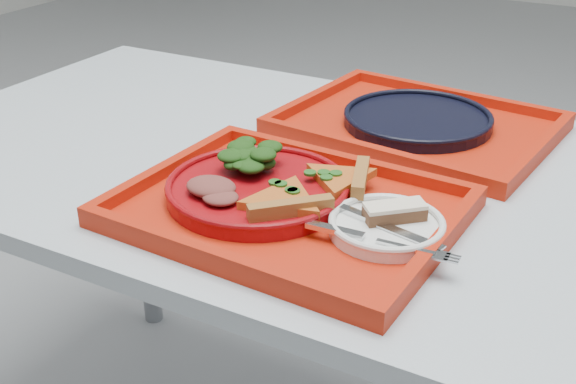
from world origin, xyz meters
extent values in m
cube|color=#A6B1BA|center=(0.00, 0.00, 0.73)|extent=(1.60, 0.80, 0.03)
cylinder|color=gray|center=(-0.72, 0.32, 0.36)|extent=(0.05, 0.05, 0.72)
cube|color=#B01D09|center=(-0.02, -0.17, 0.76)|extent=(0.47, 0.37, 0.01)
cube|color=#B01D09|center=(0.03, 0.21, 0.76)|extent=(0.49, 0.40, 0.01)
cylinder|color=maroon|center=(-0.08, -0.16, 0.77)|extent=(0.26, 0.26, 0.02)
cylinder|color=white|center=(0.12, -0.17, 0.77)|extent=(0.15, 0.15, 0.01)
cylinder|color=black|center=(0.03, 0.21, 0.77)|extent=(0.26, 0.26, 0.02)
ellipsoid|color=black|center=(-0.11, -0.12, 0.80)|extent=(0.10, 0.09, 0.05)
ellipsoid|color=brown|center=(-0.12, -0.22, 0.79)|extent=(0.07, 0.06, 0.02)
cube|color=#4D2819|center=(0.13, -0.16, 0.78)|extent=(0.08, 0.08, 0.02)
cube|color=beige|center=(0.13, -0.16, 0.80)|extent=(0.08, 0.08, 0.01)
cube|color=silver|center=(0.12, -0.18, 0.78)|extent=(0.18, 0.06, 0.01)
cube|color=silver|center=(0.13, -0.22, 0.78)|extent=(0.19, 0.03, 0.01)
camera|label=1|loc=(0.40, -0.95, 1.23)|focal=45.00mm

